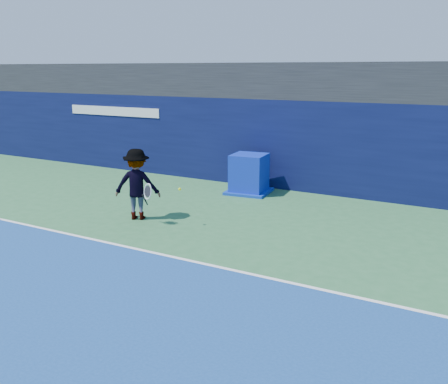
# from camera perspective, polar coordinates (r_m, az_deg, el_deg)

# --- Properties ---
(ground) EXTENTS (80.00, 80.00, 0.00)m
(ground) POSITION_cam_1_polar(r_m,az_deg,el_deg) (9.48, -20.41, -11.99)
(ground) COLOR #2D653A
(ground) RESTS_ON ground
(baseline) EXTENTS (24.00, 0.10, 0.01)m
(baseline) POSITION_cam_1_polar(r_m,az_deg,el_deg) (11.44, -8.90, -6.68)
(baseline) COLOR white
(baseline) RESTS_ON ground
(stadium_band) EXTENTS (36.00, 3.00, 1.20)m
(stadium_band) POSITION_cam_1_polar(r_m,az_deg,el_deg) (18.14, 7.86, 12.53)
(stadium_band) COLOR black
(stadium_band) RESTS_ON back_wall_assembly
(back_wall_assembly) EXTENTS (36.00, 1.03, 3.00)m
(back_wall_assembly) POSITION_cam_1_polar(r_m,az_deg,el_deg) (17.39, 6.39, 5.57)
(back_wall_assembly) COLOR #0A0F37
(back_wall_assembly) RESTS_ON ground
(equipment_cart) EXTENTS (1.49, 1.49, 1.29)m
(equipment_cart) POSITION_cam_1_polar(r_m,az_deg,el_deg) (16.44, 2.88, 1.92)
(equipment_cart) COLOR #0B22A6
(equipment_cart) RESTS_ON ground
(tennis_player) EXTENTS (1.48, 1.17, 1.93)m
(tennis_player) POSITION_cam_1_polar(r_m,az_deg,el_deg) (13.67, -9.90, 0.88)
(tennis_player) COLOR white
(tennis_player) RESTS_ON ground
(tennis_ball) EXTENTS (0.08, 0.08, 0.08)m
(tennis_ball) POSITION_cam_1_polar(r_m,az_deg,el_deg) (12.82, -5.09, 0.33)
(tennis_ball) COLOR #C2D918
(tennis_ball) RESTS_ON ground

